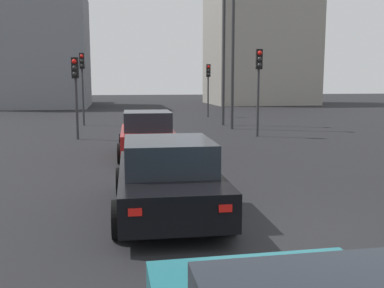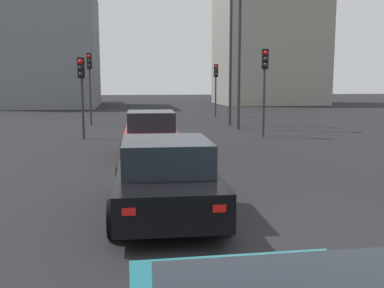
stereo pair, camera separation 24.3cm
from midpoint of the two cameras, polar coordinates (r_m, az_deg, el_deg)
ground_plane at (r=7.70m, az=10.24°, el=-11.93°), size 160.00×160.00×0.20m
car_red_right_lead at (r=14.86m, az=-6.36°, el=1.22°), size 4.21×2.09×1.55m
car_black_right_second at (r=8.42m, az=-4.05°, el=-4.32°), size 4.44×2.17×1.46m
traffic_light_near_left at (r=31.63m, az=1.94°, el=8.51°), size 0.32×0.28×3.78m
traffic_light_near_right at (r=19.74m, az=-15.41°, el=8.03°), size 0.33×0.30×3.58m
traffic_light_far_left at (r=20.28m, az=8.43°, el=9.06°), size 0.33×0.30×4.00m
traffic_light_far_right at (r=26.12m, az=-14.48°, el=8.92°), size 0.32×0.30×4.17m
street_lamp_kerbside at (r=23.61m, az=5.11°, el=13.76°), size 0.56×0.36×8.36m
street_lamp_far at (r=25.71m, az=3.93°, el=12.99°), size 0.56×0.36×8.08m
building_facade_left at (r=51.59m, az=8.73°, el=13.42°), size 9.49×11.31×14.70m
building_facade_center at (r=47.41m, az=-19.69°, el=11.57°), size 11.27×9.73×11.48m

